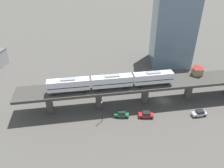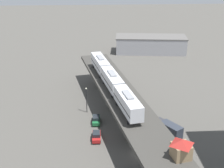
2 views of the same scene
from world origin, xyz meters
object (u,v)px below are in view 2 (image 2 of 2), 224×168
Objects in this scene: street_car_green at (96,119)px; delivery_truck at (168,129)px; signal_hut at (181,148)px; street_car_red at (96,136)px; subway_train at (112,80)px; street_lamp at (86,98)px; warehouse_building at (151,44)px.

delivery_truck is (16.09, -6.55, 0.82)m from street_car_green.
signal_hut is 29.53m from street_car_green.
subway_train is at bearing 68.62° from street_car_red.
delivery_truck is (12.08, -9.55, -8.20)m from subway_train.
street_lamp is 57.31m from warehouse_building.
warehouse_building is at bearing 63.70° from street_lamp.
subway_train is 9.04m from street_lamp.
delivery_truck is 0.24× the size of warehouse_building.
subway_train is 17.45m from delivery_truck.
delivery_truck is (2.49, 18.31, -7.46)m from signal_hut.
subway_train is 1.26× the size of warehouse_building.
street_car_red is (-13.63, 17.56, -8.29)m from signal_hut.
street_lamp reaches higher than delivery_truck.
subway_train reaches higher than delivery_truck.
subway_train reaches higher than street_car_red.
street_car_green is at bearing 89.79° from street_car_red.
warehouse_building is (23.03, 57.01, 2.47)m from street_car_green.
street_lamp is (-2.36, 5.63, 3.17)m from street_car_green.
signal_hut reaches higher than street_car_red.
delivery_truck is 1.04× the size of street_lamp.
warehouse_building is at bearing 68.00° from street_car_green.
street_car_red is at bearing 127.82° from signal_hut.
street_car_red is at bearing -109.72° from warehouse_building.
signal_hut is at bearing -70.99° from subway_train.
warehouse_building is at bearing 70.28° from street_car_red.
subway_train reaches higher than warehouse_building.
street_lamp is (-6.36, 2.63, -5.86)m from subway_train.
warehouse_building is (25.39, 51.38, -0.70)m from street_lamp.
street_car_green is 17.39m from delivery_truck.
street_lamp is at bearing 100.22° from street_car_red.
signal_hut is 0.55× the size of street_lamp.
street_lamp is (-15.96, 30.49, -5.12)m from signal_hut.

